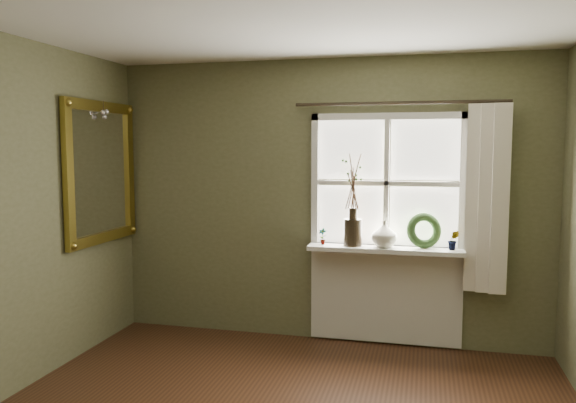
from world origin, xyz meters
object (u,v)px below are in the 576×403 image
(gilt_mirror, at_px, (101,172))
(dark_jug, at_px, (353,232))
(cream_vase, at_px, (384,234))
(wreath, at_px, (424,234))

(gilt_mirror, bearing_deg, dark_jug, 11.18)
(cream_vase, height_order, gilt_mirror, gilt_mirror)
(dark_jug, relative_size, gilt_mirror, 0.19)
(wreath, relative_size, gilt_mirror, 0.25)
(wreath, bearing_deg, cream_vase, 164.90)
(cream_vase, bearing_deg, wreath, 6.71)
(gilt_mirror, bearing_deg, wreath, 9.58)
(dark_jug, distance_m, gilt_mirror, 2.33)
(dark_jug, xyz_separation_m, cream_vase, (0.28, 0.00, -0.00))
(wreath, distance_m, gilt_mirror, 2.94)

